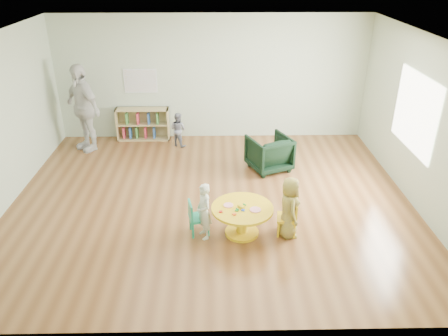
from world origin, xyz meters
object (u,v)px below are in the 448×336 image
(armchair, at_px, (269,153))
(toddler, at_px, (178,129))
(activity_table, at_px, (242,216))
(kid_chair_left, at_px, (196,217))
(child_right, at_px, (289,207))
(kid_chair_right, at_px, (290,217))
(child_left, at_px, (204,211))
(bookshelf, at_px, (143,124))
(adult_caretaker, at_px, (83,108))

(armchair, distance_m, toddler, 2.27)
(activity_table, height_order, kid_chair_left, kid_chair_left)
(toddler, bearing_deg, child_right, 151.46)
(kid_chair_right, distance_m, child_left, 1.33)
(kid_chair_left, relative_size, child_right, 0.56)
(bookshelf, height_order, toddler, toddler)
(adult_caretaker, bearing_deg, armchair, 26.68)
(kid_chair_left, xyz_separation_m, child_left, (0.12, -0.09, 0.15))
(kid_chair_right, xyz_separation_m, bookshelf, (-2.83, 3.92, 0.06))
(activity_table, relative_size, kid_chair_right, 1.68)
(bookshelf, bearing_deg, armchair, -30.86)
(activity_table, distance_m, kid_chair_left, 0.71)
(activity_table, xyz_separation_m, child_right, (0.70, -0.05, 0.17))
(kid_chair_right, bearing_deg, kid_chair_left, 97.25)
(kid_chair_right, bearing_deg, child_left, 101.20)
(bookshelf, bearing_deg, kid_chair_left, -70.30)
(armchair, bearing_deg, adult_caretaker, -39.18)
(activity_table, bearing_deg, toddler, 109.57)
(activity_table, height_order, toddler, toddler)
(kid_chair_left, xyz_separation_m, kid_chair_right, (1.44, -0.04, 0.00))
(bookshelf, bearing_deg, activity_table, -61.79)
(kid_chair_right, height_order, armchair, armchair)
(bookshelf, xyz_separation_m, child_right, (2.80, -3.95, 0.13))
(bookshelf, xyz_separation_m, child_left, (1.51, -3.97, 0.09))
(bookshelf, xyz_separation_m, adult_caretaker, (-1.15, -0.55, 0.58))
(child_left, xyz_separation_m, toddler, (-0.66, 3.55, -0.07))
(activity_table, xyz_separation_m, armchair, (0.67, 2.25, 0.02))
(armchair, bearing_deg, child_right, 67.42)
(bookshelf, height_order, armchair, bookshelf)
(kid_chair_left, xyz_separation_m, child_right, (1.41, -0.07, 0.19))
(child_left, bearing_deg, kid_chair_left, -151.46)
(activity_table, distance_m, kid_chair_right, 0.73)
(adult_caretaker, bearing_deg, kid_chair_left, -10.27)
(bookshelf, height_order, child_right, child_right)
(kid_chair_left, bearing_deg, child_left, 40.26)
(child_left, distance_m, toddler, 3.61)
(armchair, bearing_deg, child_left, 38.22)
(bookshelf, distance_m, toddler, 0.95)
(child_left, bearing_deg, kid_chair_right, 68.62)
(activity_table, xyz_separation_m, kid_chair_left, (-0.70, 0.02, -0.03))
(activity_table, distance_m, child_left, 0.60)
(bookshelf, relative_size, armchair, 1.55)
(child_left, bearing_deg, adult_caretaker, -165.95)
(kid_chair_left, relative_size, toddler, 0.72)
(bookshelf, bearing_deg, toddler, -26.13)
(activity_table, bearing_deg, adult_caretaker, 134.05)
(kid_chair_right, height_order, child_left, child_left)
(kid_chair_right, distance_m, child_right, 0.20)
(child_left, bearing_deg, toddler, 166.64)
(toddler, bearing_deg, adult_caretaker, 36.34)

